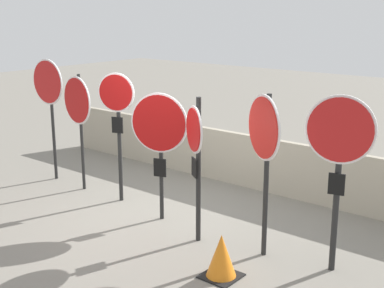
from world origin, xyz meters
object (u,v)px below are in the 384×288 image
(stop_sign_3, at_px, (159,131))
(traffic_cone_0, at_px, (221,256))
(stop_sign_5, at_px, (264,140))
(stop_sign_4, at_px, (196,146))
(stop_sign_6, at_px, (339,149))
(stop_sign_1, at_px, (78,106))
(stop_sign_2, at_px, (117,110))
(stop_sign_0, at_px, (49,90))

(stop_sign_3, height_order, traffic_cone_0, stop_sign_3)
(stop_sign_3, bearing_deg, stop_sign_5, -21.70)
(stop_sign_3, xyz_separation_m, stop_sign_4, (0.94, -0.27, -0.03))
(stop_sign_6, bearing_deg, traffic_cone_0, -148.72)
(stop_sign_4, height_order, stop_sign_6, stop_sign_6)
(stop_sign_1, height_order, stop_sign_5, stop_sign_5)
(stop_sign_1, distance_m, stop_sign_6, 5.06)
(stop_sign_1, xyz_separation_m, stop_sign_5, (4.10, -0.22, 0.05))
(stop_sign_1, relative_size, stop_sign_2, 0.95)
(stop_sign_1, xyz_separation_m, stop_sign_4, (3.10, -0.42, -0.15))
(stop_sign_5, bearing_deg, stop_sign_2, -152.87)
(stop_sign_3, height_order, stop_sign_6, stop_sign_6)
(stop_sign_1, height_order, traffic_cone_0, stop_sign_1)
(stop_sign_2, bearing_deg, stop_sign_6, -21.23)
(stop_sign_1, xyz_separation_m, traffic_cone_0, (4.04, -1.07, -1.32))
(stop_sign_0, height_order, stop_sign_6, stop_sign_0)
(stop_sign_4, bearing_deg, stop_sign_5, 45.30)
(stop_sign_3, bearing_deg, stop_sign_1, 156.09)
(stop_sign_5, bearing_deg, traffic_cone_0, -62.11)
(stop_sign_3, bearing_deg, stop_sign_4, -35.63)
(stop_sign_1, bearing_deg, stop_sign_3, 4.58)
(stop_sign_1, bearing_deg, stop_sign_6, 8.27)
(stop_sign_5, bearing_deg, stop_sign_3, -150.14)
(stop_sign_6, bearing_deg, stop_sign_5, 176.80)
(stop_sign_4, bearing_deg, stop_sign_6, 44.97)
(stop_sign_0, bearing_deg, stop_sign_3, -4.37)
(stop_sign_3, relative_size, stop_sign_5, 0.92)
(stop_sign_0, distance_m, stop_sign_4, 4.06)
(stop_sign_2, distance_m, stop_sign_3, 1.17)
(stop_sign_1, xyz_separation_m, stop_sign_3, (2.16, -0.16, -0.12))
(stop_sign_4, bearing_deg, stop_sign_3, -161.91)
(stop_sign_5, xyz_separation_m, stop_sign_6, (0.97, 0.18, 0.00))
(stop_sign_2, xyz_separation_m, traffic_cone_0, (3.02, -1.10, -1.36))
(stop_sign_4, relative_size, stop_sign_5, 0.95)
(stop_sign_3, xyz_separation_m, stop_sign_5, (1.94, -0.07, 0.17))
(stop_sign_4, distance_m, stop_sign_6, 2.01)
(stop_sign_6, relative_size, traffic_cone_0, 4.04)
(stop_sign_0, xyz_separation_m, stop_sign_6, (5.98, -0.10, -0.14))
(stop_sign_5, relative_size, stop_sign_6, 0.97)
(stop_sign_1, height_order, stop_sign_6, stop_sign_6)
(stop_sign_1, xyz_separation_m, stop_sign_2, (1.02, 0.03, 0.05))
(stop_sign_3, distance_m, stop_sign_4, 0.97)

